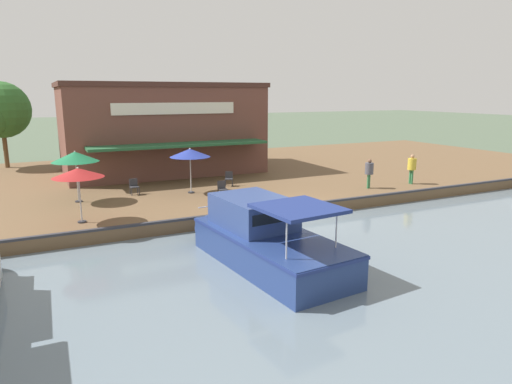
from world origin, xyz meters
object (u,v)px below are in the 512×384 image
(cafe_chair_beside_entrance, at_px, (134,186))
(waterfront_restaurant, at_px, (160,128))
(patio_umbrella_far_corner, at_px, (190,153))
(person_near_entrance, at_px, (412,165))
(cafe_chair_back_row_seat, at_px, (222,188))
(cafe_chair_mid_patio, at_px, (229,178))
(patio_umbrella_near_quay_edge, at_px, (78,173))
(person_mid_patio, at_px, (369,170))
(patio_umbrella_by_entrance, at_px, (75,157))
(motorboat_outer_channel, at_px, (258,236))

(cafe_chair_beside_entrance, bearing_deg, waterfront_restaurant, 154.54)
(patio_umbrella_far_corner, distance_m, person_near_entrance, 13.22)
(waterfront_restaurant, bearing_deg, cafe_chair_back_row_seat, 4.03)
(patio_umbrella_far_corner, xyz_separation_m, cafe_chair_mid_patio, (-0.87, 2.62, -1.73))
(patio_umbrella_far_corner, bearing_deg, waterfront_restaurant, 176.56)
(person_near_entrance, bearing_deg, cafe_chair_beside_entrance, -105.41)
(waterfront_restaurant, distance_m, person_near_entrance, 16.83)
(patio_umbrella_near_quay_edge, bearing_deg, person_mid_patio, 91.32)
(cafe_chair_mid_patio, bearing_deg, person_near_entrance, 67.43)
(cafe_chair_beside_entrance, distance_m, person_mid_patio, 13.19)
(patio_umbrella_by_entrance, xyz_separation_m, motorboat_outer_channel, (9.93, 5.19, -1.97))
(patio_umbrella_far_corner, distance_m, cafe_chair_mid_patio, 3.26)
(patio_umbrella_by_entrance, distance_m, motorboat_outer_channel, 11.38)
(person_mid_patio, bearing_deg, motorboat_outer_channel, -58.44)
(cafe_chair_mid_patio, distance_m, cafe_chair_back_row_seat, 2.95)
(motorboat_outer_channel, bearing_deg, patio_umbrella_by_entrance, -152.41)
(patio_umbrella_near_quay_edge, relative_size, patio_umbrella_far_corner, 0.96)
(patio_umbrella_near_quay_edge, bearing_deg, patio_umbrella_by_entrance, 176.66)
(cafe_chair_back_row_seat, bearing_deg, person_near_entrance, 81.94)
(cafe_chair_beside_entrance, relative_size, cafe_chair_mid_patio, 1.00)
(waterfront_restaurant, height_order, patio_umbrella_by_entrance, waterfront_restaurant)
(cafe_chair_mid_patio, bearing_deg, person_mid_patio, 59.48)
(cafe_chair_beside_entrance, height_order, cafe_chair_mid_patio, same)
(person_near_entrance, xyz_separation_m, motorboat_outer_channel, (6.15, -13.31, -0.81))
(patio_umbrella_by_entrance, distance_m, patio_umbrella_near_quay_edge, 4.06)
(patio_umbrella_near_quay_edge, height_order, person_near_entrance, patio_umbrella_near_quay_edge)
(patio_umbrella_far_corner, bearing_deg, person_near_entrance, 75.32)
(patio_umbrella_far_corner, height_order, cafe_chair_back_row_seat, patio_umbrella_far_corner)
(waterfront_restaurant, relative_size, cafe_chair_back_row_seat, 15.38)
(waterfront_restaurant, relative_size, cafe_chair_mid_patio, 15.38)
(waterfront_restaurant, distance_m, patio_umbrella_near_quay_edge, 13.34)
(cafe_chair_mid_patio, height_order, cafe_chair_back_row_seat, same)
(cafe_chair_mid_patio, bearing_deg, waterfront_restaurant, -163.40)
(cafe_chair_beside_entrance, height_order, person_mid_patio, person_mid_patio)
(cafe_chair_mid_patio, distance_m, person_mid_patio, 8.13)
(motorboat_outer_channel, bearing_deg, cafe_chair_beside_entrance, -167.52)
(cafe_chair_mid_patio, bearing_deg, motorboat_outer_channel, -17.08)
(patio_umbrella_by_entrance, xyz_separation_m, person_near_entrance, (3.78, 18.51, -1.16))
(cafe_chair_beside_entrance, bearing_deg, person_mid_patio, 71.34)
(waterfront_restaurant, height_order, cafe_chair_back_row_seat, waterfront_restaurant)
(cafe_chair_beside_entrance, distance_m, cafe_chair_back_row_seat, 4.85)
(patio_umbrella_near_quay_edge, height_order, patio_umbrella_far_corner, patio_umbrella_far_corner)
(cafe_chair_mid_patio, bearing_deg, cafe_chair_beside_entrance, -91.02)
(patio_umbrella_far_corner, bearing_deg, cafe_chair_back_row_seat, 34.51)
(cafe_chair_back_row_seat, bearing_deg, cafe_chair_mid_patio, 150.61)
(cafe_chair_beside_entrance, relative_size, cafe_chair_back_row_seat, 1.00)
(motorboat_outer_channel, bearing_deg, cafe_chair_back_row_seat, 167.45)
(patio_umbrella_by_entrance, height_order, cafe_chair_mid_patio, patio_umbrella_by_entrance)
(cafe_chair_back_row_seat, bearing_deg, cafe_chair_beside_entrance, -123.40)
(patio_umbrella_near_quay_edge, xyz_separation_m, motorboat_outer_channel, (5.88, 5.43, -1.81))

